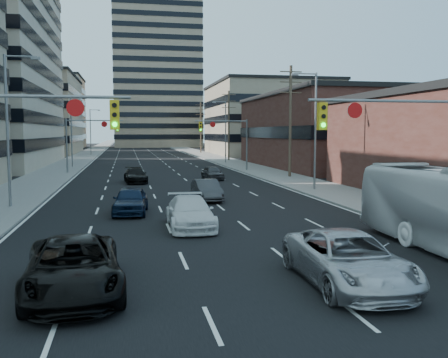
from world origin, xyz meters
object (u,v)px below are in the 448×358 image
Objects in this scene: black_pickup at (73,267)px; white_van at (190,213)px; sedan_blue at (131,200)px; silver_suv at (348,259)px.

black_pickup is 10.01m from white_van.
silver_suv is at bearing -61.73° from sedan_blue.
black_pickup is at bearing -115.30° from white_van.
white_van is at bearing 110.54° from silver_suv.
sedan_blue is at bearing 120.42° from white_van.
silver_suv reaches higher than sedan_blue.
black_pickup is 7.88m from silver_suv.
sedan_blue is at bearing 114.01° from silver_suv.
silver_suv is at bearing -9.80° from black_pickup.
black_pickup is 1.10× the size of white_van.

